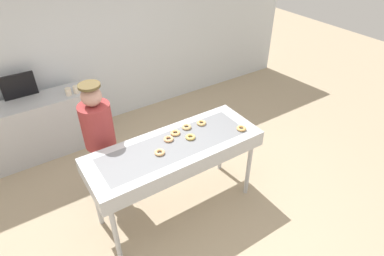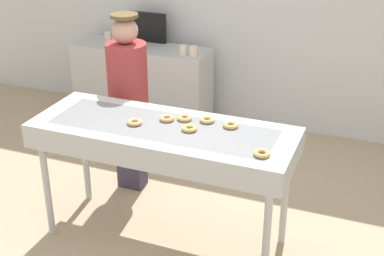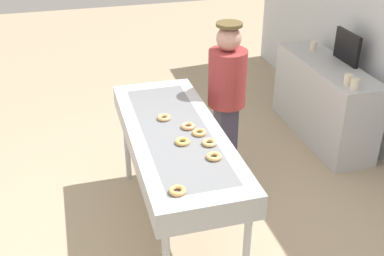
{
  "view_description": "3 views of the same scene",
  "coord_description": "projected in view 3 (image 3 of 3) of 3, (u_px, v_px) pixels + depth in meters",
  "views": [
    {
      "loc": [
        -1.4,
        -2.49,
        3.28
      ],
      "look_at": [
        0.24,
        0.01,
        1.16
      ],
      "focal_mm": 30.21,
      "sensor_mm": 36.0,
      "label": 1
    },
    {
      "loc": [
        1.57,
        -3.41,
        2.78
      ],
      "look_at": [
        0.25,
        -0.02,
        1.07
      ],
      "focal_mm": 51.12,
      "sensor_mm": 36.0,
      "label": 2
    },
    {
      "loc": [
        3.3,
        -0.77,
        2.92
      ],
      "look_at": [
        0.1,
        0.11,
        1.09
      ],
      "focal_mm": 44.9,
      "sensor_mm": 36.0,
      "label": 3
    }
  ],
  "objects": [
    {
      "name": "glazed_donut_3",
      "position": [
        214.0,
        156.0,
        3.5
      ],
      "size": [
        0.16,
        0.16,
        0.03
      ],
      "primitive_type": "torus",
      "rotation": [
        0.0,
        0.0,
        2.64
      ],
      "color": "#E2B168",
      "rests_on": "fryer_conveyor"
    },
    {
      "name": "paper_cup_0",
      "position": [
        314.0,
        46.0,
        5.81
      ],
      "size": [
        0.08,
        0.08,
        0.11
      ],
      "primitive_type": "cylinder",
      "color": "beige",
      "rests_on": "prep_counter"
    },
    {
      "name": "glazed_donut_0",
      "position": [
        164.0,
        118.0,
        4.04
      ],
      "size": [
        0.12,
        0.12,
        0.03
      ],
      "primitive_type": "torus",
      "rotation": [
        0.0,
        0.0,
        3.08
      ],
      "color": "#E8AD6F",
      "rests_on": "fryer_conveyor"
    },
    {
      "name": "glazed_donut_5",
      "position": [
        199.0,
        132.0,
        3.82
      ],
      "size": [
        0.16,
        0.16,
        0.03
      ],
      "primitive_type": "torus",
      "rotation": [
        0.0,
        0.0,
        2.06
      ],
      "color": "#EDB169",
      "rests_on": "fryer_conveyor"
    },
    {
      "name": "prep_counter",
      "position": [
        323.0,
        101.0,
        5.67
      ],
      "size": [
        1.64,
        0.51,
        0.93
      ],
      "primitive_type": "cube",
      "color": "#B7BABF",
      "rests_on": "ground"
    },
    {
      "name": "worker_baker",
      "position": [
        227.0,
        95.0,
        4.6
      ],
      "size": [
        0.36,
        0.36,
        1.68
      ],
      "rotation": [
        0.0,
        0.0,
        2.9
      ],
      "color": "#393448",
      "rests_on": "ground"
    },
    {
      "name": "ground_plane",
      "position": [
        177.0,
        229.0,
        4.37
      ],
      "size": [
        16.0,
        16.0,
        0.0
      ],
      "primitive_type": "plane",
      "color": "tan"
    },
    {
      "name": "glazed_donut_6",
      "position": [
        209.0,
        143.0,
        3.68
      ],
      "size": [
        0.15,
        0.15,
        0.03
      ],
      "primitive_type": "torus",
      "rotation": [
        0.0,
        0.0,
        0.36
      ],
      "color": "#DCB16F",
      "rests_on": "fryer_conveyor"
    },
    {
      "name": "glazed_donut_4",
      "position": [
        182.0,
        142.0,
        3.69
      ],
      "size": [
        0.16,
        0.16,
        0.03
      ],
      "primitive_type": "torus",
      "rotation": [
        0.0,
        0.0,
        0.55
      ],
      "color": "#E0BA5D",
      "rests_on": "fryer_conveyor"
    },
    {
      "name": "menu_display",
      "position": [
        347.0,
        47.0,
        5.41
      ],
      "size": [
        0.46,
        0.04,
        0.35
      ],
      "primitive_type": "cube",
      "color": "black",
      "rests_on": "prep_counter"
    },
    {
      "name": "fryer_conveyor",
      "position": [
        175.0,
        141.0,
        3.93
      ],
      "size": [
        2.03,
        0.75,
        1.03
      ],
      "color": "#B7BABF",
      "rests_on": "ground"
    },
    {
      "name": "glazed_donut_1",
      "position": [
        188.0,
        126.0,
        3.91
      ],
      "size": [
        0.16,
        0.16,
        0.03
      ],
      "primitive_type": "torus",
      "rotation": [
        0.0,
        0.0,
        0.73
      ],
      "color": "#EBA86E",
      "rests_on": "fryer_conveyor"
    },
    {
      "name": "paper_cup_2",
      "position": [
        355.0,
        84.0,
        4.8
      ],
      "size": [
        0.08,
        0.08,
        0.11
      ],
      "primitive_type": "cylinder",
      "color": "beige",
      "rests_on": "prep_counter"
    },
    {
      "name": "glazed_donut_2",
      "position": [
        177.0,
        191.0,
        3.14
      ],
      "size": [
        0.16,
        0.16,
        0.03
      ],
      "primitive_type": "torus",
      "rotation": [
        0.0,
        0.0,
        2.46
      ],
      "color": "#E8AD60",
      "rests_on": "fryer_conveyor"
    },
    {
      "name": "paper_cup_1",
      "position": [
        348.0,
        80.0,
        4.9
      ],
      "size": [
        0.08,
        0.08,
        0.11
      ],
      "primitive_type": "cylinder",
      "color": "beige",
      "rests_on": "prep_counter"
    }
  ]
}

